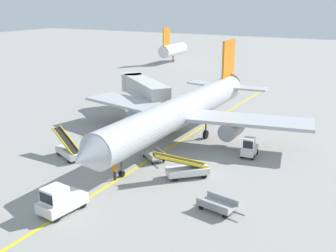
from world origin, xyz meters
TOP-DOWN VIEW (x-y plane):
  - ground_plane at (0.00, 0.00)m, footprint 300.00×300.00m
  - taxi_line_yellow at (0.83, 5.00)m, footprint 1.12×80.00m
  - airliner at (0.83, 13.82)m, footprint 28.61×35.23m
  - jet_bridge at (-9.39, 21.43)m, footprint 11.56×9.91m
  - pushback_tug at (0.46, -5.82)m, footprint 2.32×3.80m
  - baggage_tug_near_wing at (9.26, 12.03)m, footprint 1.53×2.51m
  - belt_loader_forward_hold at (-6.70, 3.16)m, footprint 5.07×3.20m
  - belt_loader_aft_hold at (5.87, 4.47)m, footprint 4.52×4.32m
  - baggage_cart_loaded at (1.14, 6.71)m, footprint 3.53×2.89m
  - baggage_cart_empty_trailing at (10.67, 0.04)m, footprint 3.84×2.04m
  - ground_crew_marshaller at (0.60, 0.90)m, footprint 0.36×0.24m
  - safety_cone_nose_left at (-9.50, 8.95)m, footprint 0.36×0.36m
  - safety_cone_nose_right at (-5.76, 13.35)m, footprint 0.36×0.36m
  - safety_cone_wingtip_left at (-4.78, 17.10)m, footprint 0.36×0.36m
  - distant_aircraft_far_left at (-28.46, 66.33)m, footprint 3.00×10.10m

SIDE VIEW (x-z plane):
  - ground_plane at x=0.00m, z-range 0.00..0.00m
  - taxi_line_yellow at x=0.83m, z-range 0.00..0.01m
  - safety_cone_nose_left at x=-9.50m, z-range 0.00..0.44m
  - safety_cone_nose_right at x=-5.76m, z-range 0.00..0.44m
  - safety_cone_wingtip_left at x=-4.78m, z-range 0.00..0.44m
  - baggage_cart_loaded at x=1.14m, z-range 0.00..0.94m
  - baggage_cart_empty_trailing at x=10.67m, z-range 0.00..0.94m
  - belt_loader_forward_hold at x=-6.70m, z-range -0.52..2.07m
  - belt_loader_aft_hold at x=5.87m, z-range -0.52..2.07m
  - ground_crew_marshaller at x=0.60m, z-range 0.06..1.76m
  - baggage_tug_near_wing at x=9.26m, z-range -0.12..1.98m
  - pushback_tug at x=0.46m, z-range -0.11..2.09m
  - distant_aircraft_far_left at x=-28.46m, z-range -1.18..7.62m
  - airliner at x=0.83m, z-range -1.63..8.47m
  - jet_bridge at x=-9.39m, z-range 1.12..5.97m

